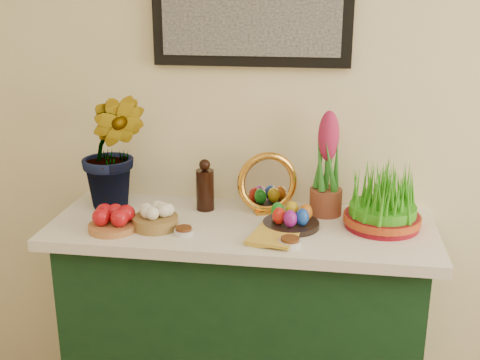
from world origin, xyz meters
name	(u,v)px	position (x,y,z in m)	size (l,w,h in m)	color
sideboard	(242,333)	(-0.37, 2.00, 0.42)	(1.30, 0.45, 0.85)	#133619
tablecloth	(242,227)	(-0.37, 2.00, 0.87)	(1.40, 0.55, 0.04)	white
hyacinth_green	(112,132)	(-0.88, 2.09, 1.19)	(0.30, 0.26, 0.60)	#2B7C24
apple_bowl	(112,221)	(-0.82, 1.86, 0.93)	(0.19, 0.19, 0.09)	#AC6939
garlic_basket	(155,218)	(-0.67, 1.91, 0.93)	(0.19, 0.19, 0.09)	olive
vinegar_cruet	(205,188)	(-0.53, 2.12, 0.98)	(0.07, 0.07, 0.20)	black
mirror	(267,184)	(-0.29, 2.13, 1.00)	(0.24, 0.14, 0.24)	gold
book	(254,231)	(-0.32, 1.90, 0.90)	(0.14, 0.21, 0.03)	gold
spice_dish_left	(184,231)	(-0.56, 1.86, 0.90)	(0.07, 0.07, 0.03)	silver
spice_dish_right	(290,242)	(-0.18, 1.82, 0.90)	(0.08, 0.08, 0.03)	silver
egg_plate	(291,219)	(-0.19, 1.99, 0.92)	(0.22, 0.22, 0.08)	black
hyacinth_pink	(327,169)	(-0.07, 2.14, 1.07)	(0.12, 0.12, 0.40)	brown
wheatgrass_sabzeh	(383,201)	(0.13, 2.04, 0.99)	(0.28, 0.28, 0.22)	maroon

